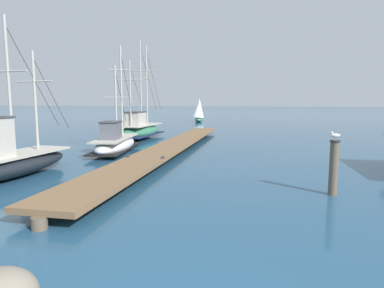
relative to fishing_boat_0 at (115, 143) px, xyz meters
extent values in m
cube|color=brown|center=(3.02, 1.18, -0.19)|extent=(3.34, 23.63, 0.16)
cylinder|color=brown|center=(3.79, -10.58, -0.42)|extent=(0.36, 0.36, 0.29)
cylinder|color=brown|center=(3.48, -5.88, -0.42)|extent=(0.36, 0.36, 0.29)
cylinder|color=brown|center=(3.18, -1.17, -0.42)|extent=(0.36, 0.36, 0.29)
cylinder|color=brown|center=(2.87, 3.53, -0.42)|extent=(0.36, 0.36, 0.29)
cylinder|color=brown|center=(2.56, 8.23, -0.42)|extent=(0.36, 0.36, 0.29)
cylinder|color=brown|center=(2.25, 12.93, -0.42)|extent=(0.36, 0.36, 0.29)
cube|color=#333338|center=(2.53, -3.58, -0.07)|extent=(0.13, 0.21, 0.08)
cube|color=#333338|center=(4.13, -3.47, -0.07)|extent=(0.13, 0.21, 0.08)
ellipsoid|color=silver|center=(-0.01, 0.07, -0.13)|extent=(2.75, 5.68, 0.86)
cube|color=#B2AD9E|center=(-0.01, 0.07, 0.26)|extent=(2.44, 5.11, 0.08)
cube|color=black|center=(-0.01, 0.07, -0.33)|extent=(2.75, 5.58, 0.08)
cube|color=#565B66|center=(0.16, -0.73, 0.75)|extent=(1.10, 1.33, 0.90)
cube|color=#3D3D42|center=(0.16, -0.73, 1.23)|extent=(1.19, 1.44, 0.06)
cylinder|color=#B2ADA3|center=(-0.07, 0.33, 2.31)|extent=(0.11, 0.11, 4.02)
cylinder|color=#B2ADA3|center=(-0.07, 0.33, 2.54)|extent=(1.47, 0.37, 0.06)
cylinder|color=#333338|center=(-0.30, 1.39, 2.51)|extent=(0.46, 2.05, 2.98)
cylinder|color=#B2ADA3|center=(-0.33, 1.53, 2.94)|extent=(0.11, 0.11, 5.29)
cylinder|color=#B2ADA3|center=(-0.33, 1.53, 4.18)|extent=(1.47, 0.37, 0.06)
cylinder|color=#333338|center=(-0.62, 2.93, 3.21)|extent=(0.60, 2.70, 3.91)
ellipsoid|color=#337556|center=(-1.70, 7.16, -0.02)|extent=(2.25, 5.66, 1.09)
cube|color=#B2AD9E|center=(-1.70, 7.16, 0.48)|extent=(1.99, 5.09, 0.08)
cube|color=#19234C|center=(-1.70, 7.16, -0.27)|extent=(2.27, 5.55, 0.08)
cube|color=#B7B2A8|center=(-1.68, 6.32, 1.01)|extent=(1.15, 1.59, 0.98)
cube|color=#3D3D42|center=(-1.68, 6.32, 1.54)|extent=(1.24, 1.71, 0.06)
cylinder|color=#B2ADA3|center=(-1.70, 7.44, 3.73)|extent=(0.11, 0.11, 6.41)
cylinder|color=#B2ADA3|center=(-1.70, 7.44, 4.07)|extent=(1.92, 0.10, 0.06)
cylinder|color=#333338|center=(-1.74, 9.17, 4.05)|extent=(0.10, 3.33, 4.74)
cylinder|color=#B2ADA3|center=(-1.73, 8.70, 3.67)|extent=(0.11, 0.11, 6.29)
cylinder|color=#B2ADA3|center=(-1.73, 8.70, 4.79)|extent=(1.92, 0.10, 0.06)
cylinder|color=#333338|center=(-1.76, 10.40, 3.98)|extent=(0.09, 3.26, 4.65)
cylinder|color=#B2ADA3|center=(-1.66, 5.48, 2.89)|extent=(0.11, 0.11, 4.72)
cylinder|color=#B2ADA3|center=(-1.66, 5.48, 3.86)|extent=(1.92, 0.10, 0.06)
cylinder|color=#333338|center=(-1.69, 6.75, 3.12)|extent=(0.08, 2.46, 3.50)
ellipsoid|color=black|center=(-0.96, -6.56, -0.13)|extent=(1.93, 5.93, 0.86)
cube|color=#B2AD9E|center=(-0.96, -6.56, 0.26)|extent=(1.70, 5.34, 0.08)
cylinder|color=#B2ADA3|center=(-0.96, -6.27, 2.89)|extent=(0.11, 0.11, 5.18)
cylinder|color=#B2ADA3|center=(-0.96, -6.27, 3.43)|extent=(1.72, 0.07, 0.06)
cylinder|color=#333338|center=(-0.97, -4.87, 3.15)|extent=(0.04, 2.69, 3.83)
cylinder|color=#B2ADA3|center=(-0.97, -4.93, 2.34)|extent=(0.11, 0.11, 4.07)
cylinder|color=#B2ADA3|center=(-0.97, -4.93, 3.13)|extent=(1.72, 0.07, 0.06)
cylinder|color=#333338|center=(-0.97, -3.84, 2.54)|extent=(0.03, 2.12, 3.02)
cylinder|color=brown|center=(10.58, -5.87, 0.29)|extent=(0.26, 0.26, 1.70)
cylinder|color=#28282D|center=(10.58, -5.87, 1.11)|extent=(0.30, 0.30, 0.06)
cylinder|color=gold|center=(10.59, -5.90, 1.18)|extent=(0.01, 0.01, 0.07)
cylinder|color=gold|center=(10.57, -5.85, 1.18)|extent=(0.01, 0.01, 0.07)
ellipsoid|color=white|center=(10.58, -5.87, 1.28)|extent=(0.30, 0.21, 0.13)
ellipsoid|color=silver|center=(10.62, -5.92, 1.29)|extent=(0.24, 0.11, 0.09)
ellipsoid|color=#383838|center=(10.72, -5.88, 1.29)|extent=(0.07, 0.05, 0.04)
ellipsoid|color=silver|center=(10.58, -5.82, 1.29)|extent=(0.24, 0.11, 0.09)
ellipsoid|color=#383838|center=(10.68, -5.78, 1.29)|extent=(0.07, 0.05, 0.04)
cone|color=white|center=(10.72, -5.82, 1.28)|extent=(0.10, 0.09, 0.07)
sphere|color=white|center=(10.47, -5.91, 1.37)|extent=(0.08, 0.08, 0.08)
cone|color=gold|center=(10.42, -5.93, 1.36)|extent=(0.05, 0.04, 0.02)
ellipsoid|color=#337556|center=(-2.45, 29.14, -0.26)|extent=(1.86, 3.67, 0.60)
cylinder|color=#B2ADA3|center=(-2.48, 29.24, 1.54)|extent=(0.08, 0.08, 3.02)
cone|color=silver|center=(-2.40, 28.90, 1.39)|extent=(2.36, 2.16, 2.73)
camera|label=1|loc=(8.98, -16.50, 2.29)|focal=30.62mm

